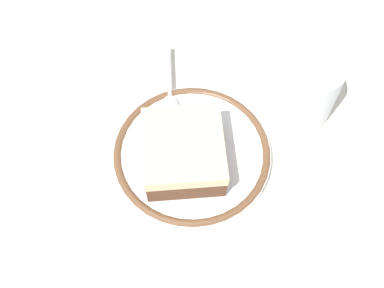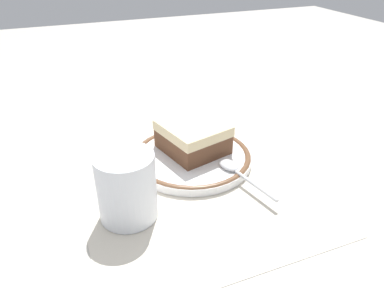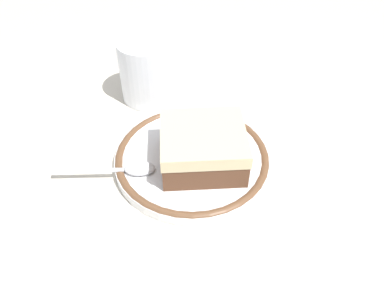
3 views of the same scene
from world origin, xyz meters
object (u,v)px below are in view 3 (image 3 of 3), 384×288
(plate, at_px, (192,158))
(spoon, at_px, (127,169))
(cup, at_px, (146,74))
(cake_slice, at_px, (203,147))

(plate, distance_m, spoon, 0.08)
(plate, distance_m, cup, 0.16)
(plate, bearing_deg, cup, 126.16)
(plate, relative_size, spoon, 1.58)
(plate, height_order, cup, cup)
(spoon, distance_m, cup, 0.17)
(spoon, bearing_deg, cake_slice, 21.31)
(cake_slice, bearing_deg, cup, 128.66)
(cake_slice, height_order, cup, cup)
(spoon, xyz_separation_m, cup, (-0.02, 0.17, 0.02))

